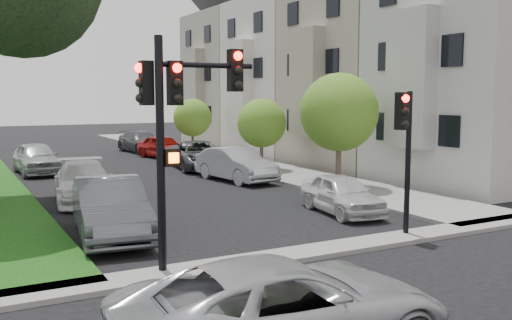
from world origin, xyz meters
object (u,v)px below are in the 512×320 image
car_parked_1 (236,164)px  car_parked_5 (110,208)px  traffic_signal_main (177,112)px  car_parked_2 (199,155)px  car_parked_0 (342,194)px  car_parked_3 (163,147)px  car_parked_4 (141,142)px  small_tree_c (192,118)px  car_cross_near (285,307)px  small_tree_a (339,112)px  small_tree_b (262,123)px  traffic_signal_secondary (405,136)px  car_parked_7 (37,158)px  car_parked_6 (84,182)px

car_parked_1 → car_parked_5: size_ratio=0.95×
traffic_signal_main → car_parked_2: (7.28, 16.16, -2.75)m
car_parked_0 → car_parked_3: (0.47, 18.73, 0.07)m
car_parked_2 → car_parked_5: (-7.82, -12.38, 0.07)m
car_parked_0 → car_parked_4: (0.47, 23.07, 0.07)m
small_tree_c → car_cross_near: small_tree_c is taller
car_parked_2 → car_parked_4: size_ratio=1.07×
car_parked_3 → small_tree_a: bearing=-92.2°
small_tree_b → car_parked_5: (-10.14, -9.79, -1.66)m
small_tree_c → car_parked_0: (-2.71, -19.35, -1.79)m
car_cross_near → car_parked_2: size_ratio=0.98×
traffic_signal_main → car_parked_2: traffic_signal_main is taller
small_tree_b → traffic_signal_main: traffic_signal_main is taller
car_parked_5 → car_parked_1: bearing=52.4°
traffic_signal_secondary → car_parked_1: 11.61m
small_tree_a → car_parked_2: 9.60m
car_parked_5 → car_parked_2: bearing=65.1°
car_parked_1 → car_parked_4: bearing=81.0°
small_tree_c → car_parked_0: size_ratio=0.97×
small_tree_a → car_parked_2: small_tree_a is taller
car_parked_1 → car_parked_3: car_parked_1 is taller
traffic_signal_secondary → car_parked_1: bearing=86.6°
car_parked_0 → car_parked_4: 23.07m
car_parked_2 → car_parked_7: car_parked_7 is taller
traffic_signal_secondary → car_cross_near: traffic_signal_secondary is taller
car_parked_6 → small_tree_a: bearing=-5.9°
car_cross_near → car_parked_3: 27.53m
car_parked_3 → car_parked_4: bearing=79.3°
car_parked_4 → car_parked_7: bearing=-139.8°
traffic_signal_secondary → car_parked_3: bearing=87.5°
car_parked_2 → car_parked_7: bearing=173.1°
car_parked_0 → car_parked_7: car_parked_7 is taller
small_tree_b → car_parked_1: small_tree_b is taller
car_parked_3 → car_parked_4: (-0.00, 4.34, 0.00)m
small_tree_c → car_parked_5: 21.51m
traffic_signal_main → car_parked_1: size_ratio=1.09×
car_parked_1 → car_parked_2: (0.23, 4.78, -0.03)m
traffic_signal_secondary → car_parked_0: bearing=81.4°
car_parked_0 → car_parked_1: (0.16, 8.05, 0.12)m
small_tree_a → car_parked_7: 15.18m
traffic_signal_main → car_parked_1: (7.05, 11.38, -2.72)m
small_tree_b → traffic_signal_secondary: (-3.22, -13.60, 0.29)m
small_tree_b → car_parked_4: small_tree_b is taller
car_parked_4 → traffic_signal_secondary: bearing=-98.0°
car_parked_2 → car_parked_7: 8.04m
car_parked_3 → car_cross_near: bearing=-116.3°
traffic_signal_main → car_parked_5: bearing=98.0°
small_tree_a → car_parked_3: (-2.24, 14.90, -2.45)m
small_tree_b → car_parked_1: (-2.55, -2.18, -1.70)m
car_parked_0 → car_parked_3: size_ratio=0.90×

